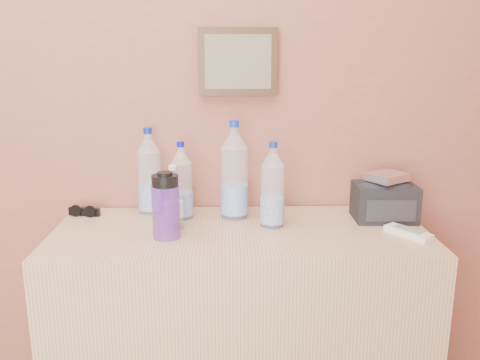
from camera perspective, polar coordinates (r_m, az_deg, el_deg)
name	(u,v)px	position (r m, az deg, el deg)	size (l,w,h in m)	color
picture_frame	(238,62)	(1.97, -0.24, 13.12)	(0.30, 0.03, 0.25)	#382311
dresser	(240,334)	(1.98, 0.00, -16.87)	(1.32, 0.55, 0.83)	tan
pet_large_a	(182,185)	(1.91, -6.57, -0.53)	(0.08, 0.08, 0.29)	silver
pet_large_b	(150,176)	(1.99, -10.11, 0.48)	(0.09, 0.09, 0.33)	silver
pet_large_c	(234,175)	(1.90, -0.63, 0.53)	(0.10, 0.10, 0.37)	#CDE9F6
pet_large_d	(273,189)	(1.81, 3.67, -1.06)	(0.08, 0.08, 0.31)	white
pet_small	(174,201)	(1.81, -7.47, -2.31)	(0.07, 0.07, 0.23)	#CCEBF9
nalgene_bottle	(166,206)	(1.72, -8.32, -2.88)	(0.09, 0.09, 0.23)	#5A259E
sunglasses	(84,212)	(2.04, -17.07, -3.42)	(0.12, 0.05, 0.03)	black
ac_remote	(408,233)	(1.84, 18.36, -5.65)	(0.16, 0.05, 0.02)	beige
toiletry_bag	(385,200)	(1.97, 15.92, -2.13)	(0.22, 0.16, 0.15)	black
foil_packet	(387,177)	(1.94, 16.20, 0.34)	(0.13, 0.11, 0.03)	silver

